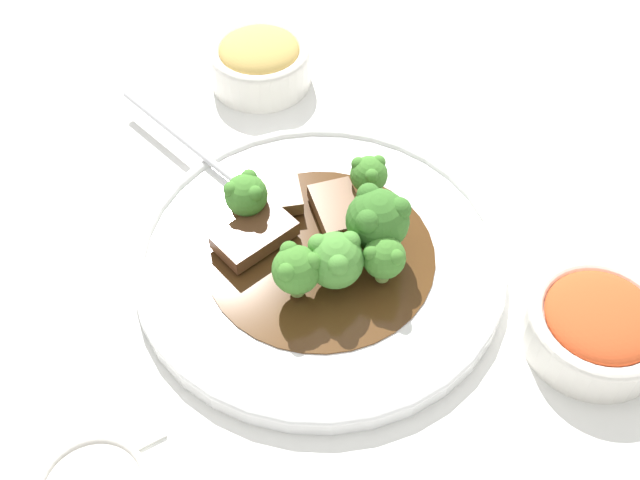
# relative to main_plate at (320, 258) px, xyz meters

# --- Properties ---
(ground_plane) EXTENTS (4.00, 4.00, 0.00)m
(ground_plane) POSITION_rel_main_plate_xyz_m (0.00, 0.00, -0.01)
(ground_plane) COLOR white
(main_plate) EXTENTS (0.32, 0.32, 0.02)m
(main_plate) POSITION_rel_main_plate_xyz_m (0.00, 0.00, 0.00)
(main_plate) COLOR white
(main_plate) RESTS_ON ground_plane
(beef_strip_0) EXTENTS (0.06, 0.07, 0.01)m
(beef_strip_0) POSITION_rel_main_plate_xyz_m (0.04, 0.02, 0.02)
(beef_strip_0) COLOR brown
(beef_strip_0) RESTS_ON main_plate
(beef_strip_1) EXTENTS (0.07, 0.05, 0.01)m
(beef_strip_1) POSITION_rel_main_plate_xyz_m (-0.04, 0.04, 0.02)
(beef_strip_1) COLOR #56331E
(beef_strip_1) RESTS_ON main_plate
(beef_strip_2) EXTENTS (0.05, 0.05, 0.01)m
(beef_strip_2) POSITION_rel_main_plate_xyz_m (0.01, 0.07, 0.02)
(beef_strip_2) COLOR brown
(beef_strip_2) RESTS_ON main_plate
(broccoli_floret_0) EXTENTS (0.05, 0.05, 0.05)m
(broccoli_floret_0) POSITION_rel_main_plate_xyz_m (-0.01, -0.03, 0.04)
(broccoli_floret_0) COLOR #8EB756
(broccoli_floret_0) RESTS_ON main_plate
(broccoli_floret_1) EXTENTS (0.04, 0.04, 0.04)m
(broccoli_floret_1) POSITION_rel_main_plate_xyz_m (0.02, -0.05, 0.04)
(broccoli_floret_1) COLOR #7FA84C
(broccoli_floret_1) RESTS_ON main_plate
(broccoli_floret_2) EXTENTS (0.05, 0.05, 0.06)m
(broccoli_floret_2) POSITION_rel_main_plate_xyz_m (0.04, -0.03, 0.05)
(broccoli_floret_2) COLOR #8EB756
(broccoli_floret_2) RESTS_ON main_plate
(broccoli_floret_3) EXTENTS (0.03, 0.03, 0.04)m
(broccoli_floret_3) POSITION_rel_main_plate_xyz_m (0.07, 0.03, 0.03)
(broccoli_floret_3) COLOR #8EB756
(broccoli_floret_3) RESTS_ON main_plate
(broccoli_floret_4) EXTENTS (0.04, 0.04, 0.04)m
(broccoli_floret_4) POSITION_rel_main_plate_xyz_m (-0.03, 0.07, 0.03)
(broccoli_floret_4) COLOR #8EB756
(broccoli_floret_4) RESTS_ON main_plate
(broccoli_floret_5) EXTENTS (0.04, 0.04, 0.05)m
(broccoli_floret_5) POSITION_rel_main_plate_xyz_m (-0.04, -0.02, 0.04)
(broccoli_floret_5) COLOR #7FA84C
(broccoli_floret_5) RESTS_ON main_plate
(serving_spoon) EXTENTS (0.06, 0.24, 0.01)m
(serving_spoon) POSITION_rel_main_plate_xyz_m (-0.01, 0.10, 0.02)
(serving_spoon) COLOR silver
(serving_spoon) RESTS_ON main_plate
(side_bowl_kimchi) EXTENTS (0.11, 0.11, 0.05)m
(side_bowl_kimchi) POSITION_rel_main_plate_xyz_m (0.13, -0.19, 0.01)
(side_bowl_kimchi) COLOR white
(side_bowl_kimchi) RESTS_ON ground_plane
(side_bowl_appetizer) EXTENTS (0.11, 0.11, 0.05)m
(side_bowl_appetizer) POSITION_rel_main_plate_xyz_m (0.10, 0.24, 0.02)
(side_bowl_appetizer) COLOR white
(side_bowl_appetizer) RESTS_ON ground_plane
(paper_napkin) EXTENTS (0.15, 0.10, 0.01)m
(paper_napkin) POSITION_rel_main_plate_xyz_m (-0.25, -0.01, -0.01)
(paper_napkin) COLOR silver
(paper_napkin) RESTS_ON ground_plane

